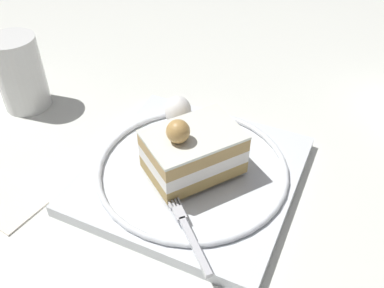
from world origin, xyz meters
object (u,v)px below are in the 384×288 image
(cake_slice, at_px, (193,151))
(drink_glass_near, at_px, (21,77))
(dessert_plate, at_px, (192,172))
(whipped_cream_dollop, at_px, (178,111))
(fork, at_px, (185,225))

(cake_slice, bearing_deg, drink_glass_near, 157.22)
(dessert_plate, relative_size, drink_glass_near, 2.70)
(drink_glass_near, bearing_deg, cake_slice, -22.78)
(cake_slice, height_order, whipped_cream_dollop, cake_slice)
(dessert_plate, relative_size, cake_slice, 2.30)
(cake_slice, bearing_deg, fork, -84.61)
(dessert_plate, relative_size, whipped_cream_dollop, 7.15)
(whipped_cream_dollop, bearing_deg, fork, -75.60)
(dessert_plate, bearing_deg, cake_slice, -71.96)
(dessert_plate, height_order, drink_glass_near, drink_glass_near)
(dessert_plate, xyz_separation_m, whipped_cream_dollop, (-0.03, 0.07, 0.03))
(fork, height_order, drink_glass_near, drink_glass_near)
(whipped_cream_dollop, height_order, drink_glass_near, drink_glass_near)
(whipped_cream_dollop, distance_m, fork, 0.16)
(whipped_cream_dollop, xyz_separation_m, fork, (0.04, -0.15, -0.02))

